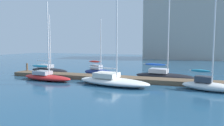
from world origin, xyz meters
TOP-DOWN VIEW (x-y plane):
  - ground_plane at (0.00, 0.00)m, footprint 120.00×120.00m
  - dock_pier at (0.00, 0.00)m, footprint 27.62×2.34m
  - dock_piling_near_end at (-13.41, 1.02)m, footprint 0.28×0.28m
  - sailboat_0 at (-10.92, 2.94)m, footprint 7.48×3.26m
  - sailboat_1 at (-7.09, -2.82)m, footprint 7.37×2.84m
  - sailboat_2 at (-2.36, 3.01)m, footprint 5.29×2.43m
  - sailboat_3 at (1.80, -3.01)m, footprint 8.87×4.19m
  - sailboat_4 at (6.80, 2.87)m, footprint 7.87×3.26m
  - sailboat_5 at (11.60, -2.44)m, footprint 5.42×2.95m
  - mooring_buoy_yellow at (5.50, 6.92)m, footprint 0.74×0.74m
  - harbor_building_distant at (8.42, 42.62)m, footprint 22.00×11.86m

SIDE VIEW (x-z plane):
  - ground_plane at x=0.00m, z-range 0.00..0.00m
  - dock_pier at x=0.00m, z-range 0.00..0.53m
  - mooring_buoy_yellow at x=5.50m, z-range 0.00..0.74m
  - sailboat_1 at x=-7.09m, z-range -4.32..5.39m
  - sailboat_0 at x=-10.92m, z-range -3.97..5.04m
  - sailboat_3 at x=1.80m, z-range -4.88..5.99m
  - sailboat_4 at x=6.80m, z-range -5.72..6.93m
  - sailboat_5 at x=11.60m, z-range -3.87..5.10m
  - sailboat_2 at x=-2.36m, z-range -3.39..4.68m
  - dock_piling_near_end at x=-13.41m, z-range 0.00..1.62m
  - harbor_building_distant at x=8.42m, z-range 0.00..20.04m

